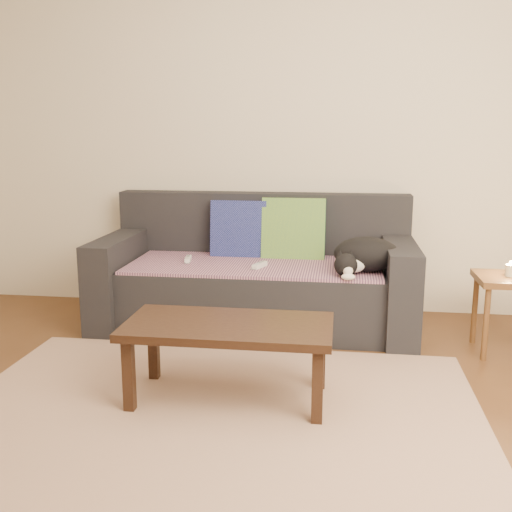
% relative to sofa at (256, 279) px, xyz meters
% --- Properties ---
extents(ground, '(4.50, 4.50, 0.00)m').
position_rel_sofa_xyz_m(ground, '(0.00, -1.57, -0.31)').
color(ground, brown).
rests_on(ground, ground).
extents(back_wall, '(4.50, 0.04, 2.60)m').
position_rel_sofa_xyz_m(back_wall, '(0.00, 0.43, 0.99)').
color(back_wall, beige).
rests_on(back_wall, ground).
extents(sofa, '(2.10, 0.94, 0.87)m').
position_rel_sofa_xyz_m(sofa, '(0.00, 0.00, 0.00)').
color(sofa, '#232328').
rests_on(sofa, ground).
extents(throw_blanket, '(1.66, 0.74, 0.02)m').
position_rel_sofa_xyz_m(throw_blanket, '(0.00, -0.09, 0.12)').
color(throw_blanket, '#43284C').
rests_on(throw_blanket, sofa).
extents(cushion_navy, '(0.39, 0.15, 0.40)m').
position_rel_sofa_xyz_m(cushion_navy, '(-0.15, 0.17, 0.32)').
color(cushion_navy, '#131C52').
rests_on(cushion_navy, throw_blanket).
extents(cushion_green, '(0.44, 0.18, 0.45)m').
position_rel_sofa_xyz_m(cushion_green, '(0.24, 0.17, 0.32)').
color(cushion_green, '#0D594B').
rests_on(cushion_green, throw_blanket).
extents(cat, '(0.52, 0.49, 0.22)m').
position_rel_sofa_xyz_m(cat, '(0.72, -0.23, 0.23)').
color(cat, black).
rests_on(cat, throw_blanket).
extents(wii_remote_a, '(0.06, 0.15, 0.03)m').
position_rel_sofa_xyz_m(wii_remote_a, '(-0.46, -0.09, 0.15)').
color(wii_remote_a, white).
rests_on(wii_remote_a, throw_blanket).
extents(wii_remote_b, '(0.09, 0.15, 0.03)m').
position_rel_sofa_xyz_m(wii_remote_b, '(0.05, -0.21, 0.15)').
color(wii_remote_b, white).
rests_on(wii_remote_b, throw_blanket).
extents(side_table, '(0.38, 0.38, 0.47)m').
position_rel_sofa_xyz_m(side_table, '(1.56, -0.36, 0.08)').
color(side_table, brown).
rests_on(side_table, ground).
extents(candle, '(0.06, 0.06, 0.09)m').
position_rel_sofa_xyz_m(candle, '(1.56, -0.36, 0.20)').
color(candle, beige).
rests_on(candle, side_table).
extents(rug, '(2.50, 1.80, 0.01)m').
position_rel_sofa_xyz_m(rug, '(0.00, -1.42, -0.30)').
color(rug, tan).
rests_on(rug, ground).
extents(coffee_table, '(1.00, 0.50, 0.40)m').
position_rel_sofa_xyz_m(coffee_table, '(0.04, -1.24, 0.04)').
color(coffee_table, '#301E13').
rests_on(coffee_table, rug).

